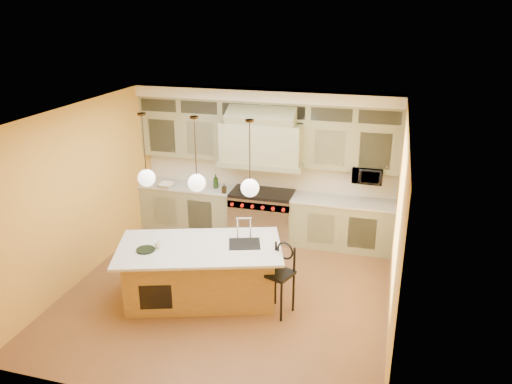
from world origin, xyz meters
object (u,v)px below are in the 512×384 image
(range, at_px, (262,214))
(counter_stool, at_px, (280,275))
(microwave, at_px, (368,174))
(kitchen_island, at_px, (201,271))

(range, xyz_separation_m, counter_stool, (0.91, -2.43, 0.14))
(counter_stool, xyz_separation_m, microwave, (1.04, 2.54, 0.83))
(kitchen_island, bearing_deg, counter_stool, -20.11)
(kitchen_island, distance_m, microwave, 3.53)
(kitchen_island, distance_m, counter_stool, 1.26)
(kitchen_island, xyz_separation_m, microwave, (2.29, 2.50, 0.98))
(counter_stool, bearing_deg, kitchen_island, -160.84)
(kitchen_island, relative_size, microwave, 5.05)
(kitchen_island, bearing_deg, range, 63.46)
(kitchen_island, xyz_separation_m, counter_stool, (1.25, -0.04, 0.15))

